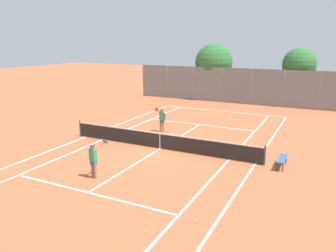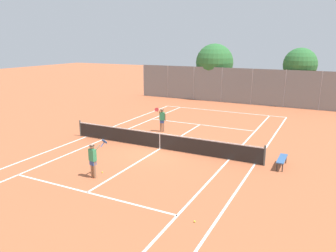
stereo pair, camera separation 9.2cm
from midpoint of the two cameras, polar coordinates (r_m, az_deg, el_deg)
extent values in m
plane|color=#B25B38|center=(19.15, -1.53, -3.98)|extent=(120.00, 120.00, 0.00)
cube|color=white|center=(29.83, 9.25, 2.57)|extent=(11.00, 0.10, 0.01)
cube|color=white|center=(22.16, -14.21, -1.84)|extent=(0.10, 23.80, 0.01)
cube|color=white|center=(17.40, 14.78, -6.40)|extent=(0.10, 23.80, 0.01)
cube|color=white|center=(21.31, -11.40, -2.33)|extent=(0.10, 23.80, 0.01)
cube|color=white|center=(17.69, 10.43, -5.80)|extent=(0.10, 23.80, 0.01)
cube|color=white|center=(14.23, -13.94, -11.19)|extent=(8.26, 0.10, 0.01)
cube|color=white|center=(24.75, 5.43, 0.25)|extent=(8.26, 0.10, 0.01)
cube|color=white|center=(19.15, -1.53, -3.97)|extent=(0.10, 12.80, 0.01)
cylinder|color=#474C47|center=(22.31, -15.17, -0.38)|extent=(0.10, 0.10, 1.07)
cylinder|color=#474C47|center=(17.15, 16.37, -4.93)|extent=(0.10, 0.10, 1.07)
cube|color=black|center=(19.01, -1.54, -2.65)|extent=(11.90, 0.02, 0.89)
cube|color=white|center=(18.88, -1.55, -1.33)|extent=(11.90, 0.03, 0.06)
cube|color=white|center=(19.01, -1.54, -2.71)|extent=(0.05, 0.03, 0.89)
cylinder|color=#936B4C|center=(15.53, -13.17, -7.27)|extent=(0.13, 0.13, 0.82)
cylinder|color=#936B4C|center=(15.39, -12.75, -7.44)|extent=(0.13, 0.13, 0.82)
cube|color=#334C8C|center=(15.34, -13.03, -6.21)|extent=(0.31, 0.23, 0.24)
cube|color=#338C59|center=(15.22, -13.11, -4.94)|extent=(0.37, 0.27, 0.56)
sphere|color=#936B4C|center=(15.10, -13.19, -3.55)|extent=(0.22, 0.22, 0.22)
cylinder|color=black|center=(15.08, -13.21, -3.31)|extent=(0.23, 0.23, 0.02)
cylinder|color=#936B4C|center=(15.40, -13.61, -4.97)|extent=(0.08, 0.08, 0.52)
cylinder|color=#936B4C|center=(15.11, -12.45, -3.88)|extent=(0.17, 0.46, 0.35)
cylinder|color=#1E4C99|center=(15.13, -11.41, -3.17)|extent=(0.08, 0.25, 0.22)
cylinder|color=#1E4C99|center=(15.17, -11.08, -2.67)|extent=(0.31, 0.25, 0.23)
cylinder|color=#936B4C|center=(22.62, -0.95, 0.01)|extent=(0.13, 0.13, 0.82)
cylinder|color=#936B4C|center=(22.65, -1.40, 0.03)|extent=(0.13, 0.13, 0.82)
cube|color=#334C8C|center=(22.55, -1.18, 0.83)|extent=(0.32, 0.25, 0.24)
cube|color=#338C59|center=(22.47, -1.18, 1.72)|extent=(0.38, 0.29, 0.56)
sphere|color=#936B4C|center=(22.39, -1.19, 2.70)|extent=(0.22, 0.22, 0.22)
cylinder|color=black|center=(22.38, -1.19, 2.86)|extent=(0.23, 0.23, 0.02)
cylinder|color=#936B4C|center=(22.44, -0.63, 1.55)|extent=(0.08, 0.08, 0.52)
cylinder|color=#936B4C|center=(22.30, -1.59, 2.38)|extent=(0.20, 0.46, 0.35)
cylinder|color=maroon|center=(22.05, -2.06, 2.66)|extent=(0.10, 0.25, 0.22)
cylinder|color=maroon|center=(21.91, -2.13, 2.88)|extent=(0.32, 0.27, 0.23)
sphere|color=#D1DB33|center=(29.57, -1.25, 2.71)|extent=(0.07, 0.07, 0.07)
sphere|color=#D1DB33|center=(16.03, -11.47, -7.91)|extent=(0.07, 0.07, 0.07)
sphere|color=#D1DB33|center=(11.83, 4.63, -16.22)|extent=(0.07, 0.07, 0.07)
cube|color=#33598C|center=(17.27, 19.13, -5.36)|extent=(0.36, 1.50, 0.05)
cylinder|color=#262626|center=(16.76, 18.34, -6.74)|extent=(0.05, 0.05, 0.41)
cylinder|color=#262626|center=(17.95, 18.95, -5.37)|extent=(0.05, 0.05, 0.41)
cylinder|color=#262626|center=(16.73, 19.19, -6.85)|extent=(0.05, 0.05, 0.41)
cylinder|color=#262626|center=(17.93, 19.75, -5.47)|extent=(0.05, 0.05, 0.41)
cylinder|color=gray|center=(37.89, -4.42, 7.94)|extent=(0.08, 0.08, 3.55)
cylinder|color=gray|center=(36.42, -0.22, 7.72)|extent=(0.08, 0.08, 3.55)
cylinder|color=gray|center=(35.16, 4.30, 7.44)|extent=(0.08, 0.08, 3.55)
cylinder|color=gray|center=(34.12, 9.12, 7.08)|extent=(0.08, 0.08, 3.55)
cylinder|color=gray|center=(33.34, 14.20, 6.66)|extent=(0.08, 0.08, 3.55)
cylinder|color=gray|center=(32.83, 19.46, 6.16)|extent=(0.08, 0.08, 3.55)
cylinder|color=gray|center=(32.61, 24.84, 5.59)|extent=(0.08, 0.08, 3.55)
cube|color=slate|center=(33.70, 11.63, 6.88)|extent=(21.54, 0.02, 3.51)
cylinder|color=brown|center=(36.38, 7.75, 6.74)|extent=(0.24, 0.24, 2.48)
sphere|color=#2D6B33|center=(36.13, 7.89, 10.89)|extent=(4.00, 4.00, 4.00)
sphere|color=#2D6B33|center=(36.09, 6.94, 10.12)|extent=(2.51, 2.51, 2.51)
cylinder|color=brown|center=(34.43, 21.41, 5.74)|extent=(0.23, 0.23, 2.84)
sphere|color=#2D6B33|center=(34.18, 21.81, 9.92)|extent=(3.16, 3.16, 3.16)
sphere|color=#2D6B33|center=(34.13, 21.75, 9.25)|extent=(2.26, 2.26, 2.26)
camera|label=1|loc=(0.05, -90.13, -0.03)|focal=35.00mm
camera|label=2|loc=(0.05, 89.87, 0.03)|focal=35.00mm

